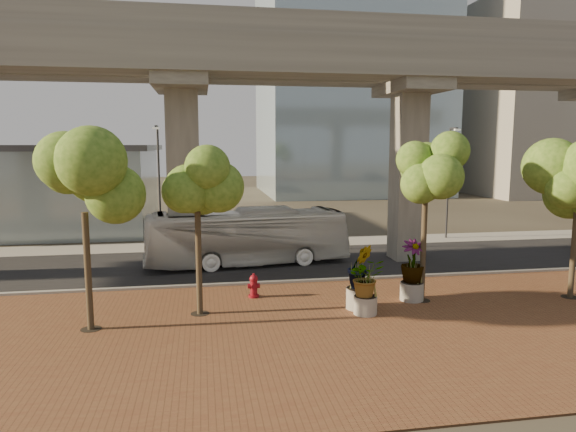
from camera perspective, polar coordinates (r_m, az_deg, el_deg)
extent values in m
plane|color=#373228|center=(25.83, 2.14, -6.23)|extent=(160.00, 160.00, 0.00)
cube|color=brown|center=(18.40, 7.30, -12.12)|extent=(70.00, 13.00, 0.06)
cube|color=black|center=(27.73, 1.30, -5.20)|extent=(90.00, 8.00, 0.04)
cube|color=#9B9790|center=(23.92, 3.12, -7.20)|extent=(70.00, 0.25, 0.16)
cube|color=#9B9790|center=(33.03, -0.50, -3.05)|extent=(90.00, 3.00, 0.06)
cube|color=gray|center=(25.78, 2.08, 17.26)|extent=(72.00, 2.40, 1.80)
cube|color=gray|center=(28.89, 0.75, 16.25)|extent=(72.00, 2.40, 1.80)
cube|color=gray|center=(25.00, 2.64, 20.83)|extent=(72.00, 0.12, 1.00)
cube|color=gray|center=(30.19, 0.36, 18.58)|extent=(72.00, 0.12, 1.00)
cube|color=gray|center=(74.52, 26.39, 11.49)|extent=(18.00, 16.00, 24.00)
imported|color=silver|center=(27.04, -4.56, -2.40)|extent=(10.84, 3.61, 2.96)
cylinder|color=maroon|center=(21.54, -3.82, -8.84)|extent=(0.45, 0.45, 0.10)
cylinder|color=maroon|center=(21.43, -3.83, -7.92)|extent=(0.30, 0.30, 0.72)
sphere|color=maroon|center=(21.34, -3.84, -6.99)|extent=(0.35, 0.35, 0.35)
cylinder|color=maroon|center=(21.30, -3.84, -6.57)|extent=(0.10, 0.10, 0.12)
cylinder|color=maroon|center=(21.42, -3.83, -7.76)|extent=(0.50, 0.20, 0.20)
cylinder|color=#AAA29A|center=(19.57, 8.59, -9.76)|extent=(0.87, 0.87, 0.68)
imported|color=#355C18|center=(19.27, 8.66, -6.74)|extent=(1.94, 1.94, 1.46)
cylinder|color=gray|center=(21.59, 13.59, -8.13)|extent=(0.95, 0.95, 0.74)
imported|color=#355C18|center=(21.28, 13.70, -4.93)|extent=(2.31, 2.31, 1.73)
cylinder|color=#A09991|center=(20.17, 7.91, -9.03)|extent=(1.03, 1.03, 0.80)
imported|color=#355C18|center=(19.85, 7.98, -5.56)|extent=(2.28, 2.28, 1.71)
cylinder|color=#4C3E2B|center=(18.62, -21.34, -5.78)|extent=(0.22, 0.22, 4.04)
cylinder|color=black|center=(19.18, -21.04, -11.64)|extent=(0.70, 0.70, 0.01)
cylinder|color=#4C3E2B|center=(19.24, -9.88, -5.19)|extent=(0.22, 0.22, 3.85)
cylinder|color=black|center=(19.76, -9.75, -10.63)|extent=(0.70, 0.70, 0.01)
cylinder|color=#4C3E2B|center=(21.22, 14.80, -3.68)|extent=(0.22, 0.22, 4.17)
cylinder|color=black|center=(21.73, 14.61, -9.06)|extent=(0.70, 0.70, 0.01)
cylinder|color=#4C3E2B|center=(24.06, 29.12, -3.82)|extent=(0.22, 0.22, 3.55)
cylinder|color=black|center=(24.46, 28.84, -7.89)|extent=(0.70, 0.70, 0.01)
cylinder|color=#303135|center=(30.23, -14.09, 2.67)|extent=(0.13, 0.13, 7.26)
cube|color=#303135|center=(29.68, -14.40, 9.58)|extent=(0.14, 0.91, 0.14)
cube|color=silver|center=(29.23, -14.47, 9.43)|extent=(0.36, 0.18, 0.11)
cylinder|color=#2E2F33|center=(36.01, 17.37, 3.40)|extent=(0.13, 0.13, 7.33)
cube|color=#2E2F33|center=(35.53, 17.95, 9.24)|extent=(0.14, 0.92, 0.14)
cube|color=silver|center=(35.12, 18.29, 9.09)|extent=(0.37, 0.18, 0.11)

